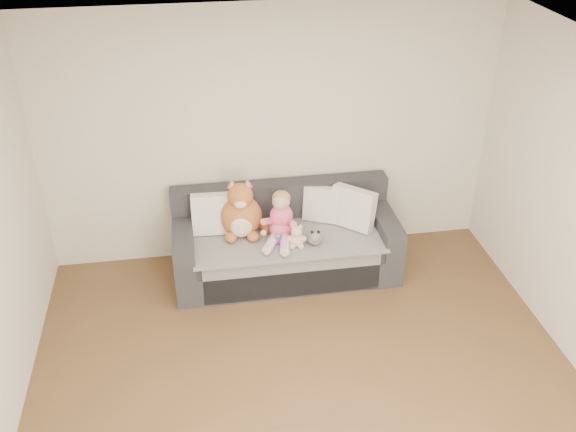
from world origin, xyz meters
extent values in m
plane|color=brown|center=(0.00, 0.00, 0.00)|extent=(5.00, 5.00, 0.00)
plane|color=white|center=(0.00, 0.00, 2.60)|extent=(5.00, 5.00, 0.00)
plane|color=silver|center=(0.00, 2.50, 1.30)|extent=(4.50, 0.00, 4.50)
cube|color=#232428|center=(0.07, 2.02, 0.15)|extent=(2.20, 0.90, 0.30)
cube|color=#232428|center=(0.07, 1.99, 0.38)|extent=(1.90, 0.80, 0.15)
cube|color=#232428|center=(0.07, 2.37, 0.65)|extent=(2.20, 0.20, 0.40)
cube|color=#232428|center=(-0.93, 2.02, 0.45)|extent=(0.20, 0.90, 0.30)
cube|color=#232428|center=(1.07, 2.02, 0.45)|extent=(0.20, 0.90, 0.30)
cube|color=gray|center=(0.07, 1.97, 0.46)|extent=(1.85, 0.88, 0.02)
cube|color=gray|center=(0.07, 1.58, 0.23)|extent=(1.70, 0.02, 0.41)
cube|color=white|center=(-0.61, 2.15, 0.67)|extent=(0.45, 0.22, 0.42)
cube|color=white|center=(0.48, 2.21, 0.65)|extent=(0.43, 0.32, 0.37)
cube|color=white|center=(0.75, 2.04, 0.67)|extent=(0.46, 0.44, 0.42)
ellipsoid|color=#E75187|center=(0.02, 1.96, 0.56)|extent=(0.24, 0.19, 0.19)
ellipsoid|color=#E75187|center=(0.02, 1.97, 0.70)|extent=(0.22, 0.19, 0.25)
ellipsoid|color=#DBAA8C|center=(0.01, 1.95, 0.87)|extent=(0.17, 0.17, 0.17)
ellipsoid|color=tan|center=(0.02, 1.98, 0.89)|extent=(0.17, 0.17, 0.14)
cylinder|color=#E75187|center=(-0.11, 1.93, 0.68)|extent=(0.19, 0.22, 0.15)
cylinder|color=#E75187|center=(0.10, 1.86, 0.68)|extent=(0.06, 0.23, 0.15)
ellipsoid|color=#DBAA8C|center=(-0.17, 1.86, 0.60)|extent=(0.06, 0.06, 0.06)
ellipsoid|color=#DBAA8C|center=(0.11, 1.77, 0.60)|extent=(0.06, 0.06, 0.06)
cylinder|color=#E5B2C6|center=(-0.11, 1.79, 0.51)|extent=(0.21, 0.30, 0.10)
cylinder|color=#E5B2C6|center=(0.02, 1.75, 0.51)|extent=(0.14, 0.30, 0.10)
ellipsoid|color=#DBAA8C|center=(-0.17, 1.66, 0.51)|extent=(0.06, 0.09, 0.05)
ellipsoid|color=#DBAA8C|center=(-0.01, 1.60, 0.51)|extent=(0.06, 0.09, 0.05)
ellipsoid|color=#A94725|center=(-0.36, 2.09, 0.66)|extent=(0.41, 0.35, 0.43)
ellipsoid|color=beige|center=(-0.37, 1.96, 0.62)|extent=(0.21, 0.09, 0.24)
ellipsoid|color=#A94725|center=(-0.36, 2.06, 0.90)|extent=(0.25, 0.25, 0.25)
ellipsoid|color=beige|center=(-0.37, 1.96, 0.87)|extent=(0.12, 0.07, 0.09)
cone|color=#A94725|center=(-0.43, 2.11, 1.02)|extent=(0.10, 0.10, 0.09)
cone|color=pink|center=(-0.43, 2.09, 1.01)|extent=(0.06, 0.06, 0.05)
cone|color=#A94725|center=(-0.28, 2.10, 1.02)|extent=(0.10, 0.10, 0.09)
cone|color=pink|center=(-0.28, 2.08, 1.01)|extent=(0.06, 0.06, 0.05)
ellipsoid|color=#A94725|center=(-0.48, 1.94, 0.52)|extent=(0.12, 0.14, 0.09)
ellipsoid|color=#A94725|center=(-0.26, 1.93, 0.52)|extent=(0.12, 0.14, 0.09)
cylinder|color=#A94725|center=(-0.16, 2.13, 0.52)|extent=(0.18, 0.28, 0.10)
ellipsoid|color=beige|center=(0.13, 1.76, 0.54)|extent=(0.15, 0.13, 0.15)
ellipsoid|color=beige|center=(0.13, 1.75, 0.64)|extent=(0.11, 0.11, 0.11)
ellipsoid|color=beige|center=(0.10, 1.77, 0.69)|extent=(0.04, 0.04, 0.04)
ellipsoid|color=beige|center=(0.17, 1.76, 0.69)|extent=(0.04, 0.04, 0.04)
ellipsoid|color=beige|center=(0.13, 1.71, 0.63)|extent=(0.04, 0.04, 0.04)
ellipsoid|color=beige|center=(0.06, 1.75, 0.57)|extent=(0.06, 0.06, 0.06)
ellipsoid|color=beige|center=(0.20, 1.74, 0.57)|extent=(0.06, 0.06, 0.06)
ellipsoid|color=beige|center=(0.09, 1.72, 0.50)|extent=(0.06, 0.06, 0.06)
ellipsoid|color=beige|center=(0.17, 1.71, 0.50)|extent=(0.06, 0.06, 0.06)
ellipsoid|color=white|center=(0.31, 1.79, 0.54)|extent=(0.15, 0.19, 0.14)
ellipsoid|color=white|center=(0.30, 1.70, 0.60)|extent=(0.09, 0.09, 0.09)
ellipsoid|color=black|center=(0.27, 1.72, 0.64)|extent=(0.03, 0.03, 0.03)
ellipsoid|color=black|center=(0.33, 1.71, 0.64)|extent=(0.03, 0.03, 0.03)
cylinder|color=#7B3797|center=(-0.04, 1.83, 0.52)|extent=(0.07, 0.07, 0.09)
cone|color=#44B278|center=(-0.04, 1.83, 0.58)|extent=(0.07, 0.07, 0.04)
cylinder|color=#44B278|center=(-0.08, 1.83, 0.53)|extent=(0.02, 0.02, 0.06)
cylinder|color=#44B278|center=(0.01, 1.84, 0.53)|extent=(0.02, 0.02, 0.06)
camera|label=1|loc=(-0.77, -3.26, 3.86)|focal=40.00mm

